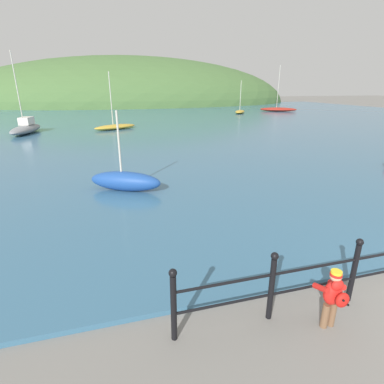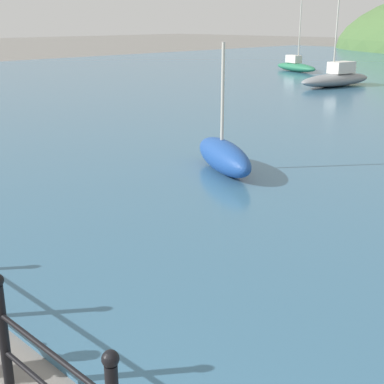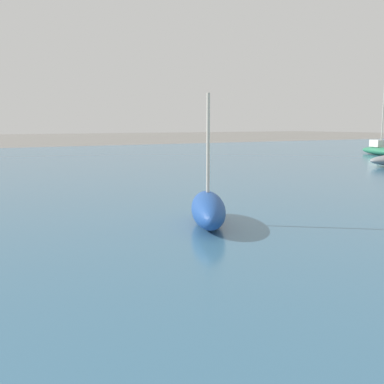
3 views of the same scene
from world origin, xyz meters
name	(u,v)px [view 3 (image 3 of 3)]	position (x,y,z in m)	size (l,w,h in m)	color
boat_green_fishing	(208,209)	(-5.41, 8.26, 0.45)	(2.58, 1.81, 2.72)	#1E4793
boat_blue_hull	(379,150)	(-17.95, 29.66, 0.45)	(4.04, 2.32, 4.89)	#287551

